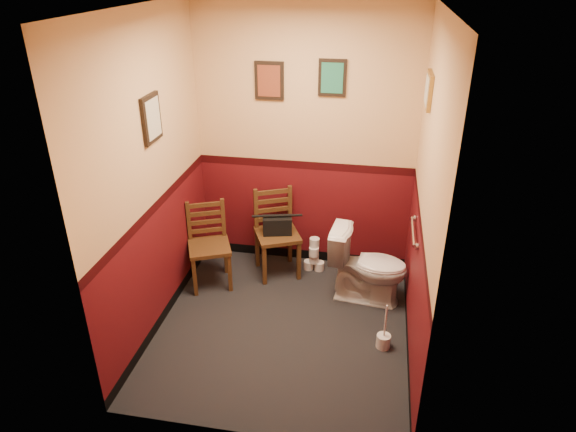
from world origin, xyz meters
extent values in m
cube|color=black|center=(0.00, 0.00, 0.00)|extent=(2.20, 2.40, 0.00)
cube|color=silver|center=(0.00, 0.00, 2.70)|extent=(2.20, 2.40, 0.00)
cube|color=#500C11|center=(0.00, 1.20, 1.35)|extent=(2.20, 0.00, 2.70)
cube|color=#500C11|center=(0.00, -1.20, 1.35)|extent=(2.20, 0.00, 2.70)
cube|color=#500C11|center=(-1.10, 0.00, 1.35)|extent=(0.00, 2.40, 2.70)
cube|color=#500C11|center=(1.10, 0.00, 1.35)|extent=(0.00, 2.40, 2.70)
cylinder|color=silver|center=(1.07, 0.25, 0.95)|extent=(0.03, 0.50, 0.03)
cylinder|color=silver|center=(1.09, 0.00, 0.95)|extent=(0.02, 0.06, 0.06)
cylinder|color=silver|center=(1.09, 0.50, 0.95)|extent=(0.02, 0.06, 0.06)
cube|color=black|center=(-0.35, 1.18, 1.95)|extent=(0.28, 0.03, 0.36)
cube|color=maroon|center=(-0.35, 1.17, 1.95)|extent=(0.22, 0.01, 0.30)
cube|color=black|center=(0.25, 1.18, 2.00)|extent=(0.26, 0.03, 0.34)
cube|color=#20684E|center=(0.25, 1.17, 2.00)|extent=(0.20, 0.01, 0.28)
cube|color=black|center=(-1.08, 0.10, 1.85)|extent=(0.03, 0.30, 0.38)
cube|color=#BBB093|center=(-1.07, 0.10, 1.85)|extent=(0.01, 0.24, 0.31)
cube|color=olive|center=(1.08, 0.60, 2.05)|extent=(0.03, 0.34, 0.28)
cube|color=#BBB093|center=(1.07, 0.60, 2.05)|extent=(0.01, 0.28, 0.22)
imported|color=white|center=(0.72, 0.57, 0.36)|extent=(0.79, 0.50, 0.73)
cylinder|color=silver|center=(0.90, -0.12, 0.06)|extent=(0.12, 0.12, 0.12)
cylinder|color=silver|center=(0.90, -0.12, 0.26)|extent=(0.02, 0.02, 0.34)
cube|color=#533319|center=(-0.85, 0.55, 0.43)|extent=(0.53, 0.53, 0.04)
cube|color=#533319|center=(-0.94, 0.32, 0.21)|extent=(0.05, 0.05, 0.43)
cube|color=#533319|center=(-1.08, 0.64, 0.21)|extent=(0.05, 0.05, 0.43)
cube|color=#533319|center=(-0.62, 0.46, 0.21)|extent=(0.05, 0.05, 0.43)
cube|color=#533319|center=(-0.76, 0.78, 0.21)|extent=(0.05, 0.05, 0.43)
cube|color=#533319|center=(-1.08, 0.64, 0.64)|extent=(0.05, 0.05, 0.43)
cube|color=#533319|center=(-0.76, 0.78, 0.64)|extent=(0.05, 0.05, 0.43)
cube|color=#533319|center=(-0.92, 0.71, 0.52)|extent=(0.31, 0.15, 0.04)
cube|color=#533319|center=(-0.92, 0.71, 0.62)|extent=(0.31, 0.15, 0.04)
cube|color=#533319|center=(-0.92, 0.71, 0.72)|extent=(0.31, 0.15, 0.04)
cube|color=#533319|center=(-0.92, 0.71, 0.81)|extent=(0.31, 0.15, 0.04)
cube|color=#533319|center=(-0.22, 0.88, 0.45)|extent=(0.56, 0.56, 0.04)
cube|color=#533319|center=(-0.31, 0.64, 0.23)|extent=(0.05, 0.05, 0.45)
cube|color=#533319|center=(-0.46, 0.96, 0.23)|extent=(0.05, 0.05, 0.45)
cube|color=#533319|center=(0.01, 0.79, 0.23)|extent=(0.05, 0.05, 0.45)
cube|color=#533319|center=(-0.14, 1.12, 0.23)|extent=(0.05, 0.05, 0.45)
cube|color=#533319|center=(-0.47, 0.97, 0.68)|extent=(0.05, 0.05, 0.45)
cube|color=#533319|center=(-0.14, 1.12, 0.68)|extent=(0.05, 0.05, 0.45)
cube|color=#533319|center=(-0.30, 1.04, 0.55)|extent=(0.32, 0.17, 0.05)
cube|color=#533319|center=(-0.30, 1.04, 0.65)|extent=(0.32, 0.17, 0.05)
cube|color=#533319|center=(-0.30, 1.04, 0.75)|extent=(0.32, 0.17, 0.05)
cube|color=#533319|center=(-0.30, 1.04, 0.85)|extent=(0.32, 0.17, 0.05)
cube|color=black|center=(-0.22, 0.88, 0.56)|extent=(0.32, 0.21, 0.18)
cylinder|color=black|center=(-0.22, 0.88, 0.67)|extent=(0.25, 0.08, 0.03)
cylinder|color=silver|center=(0.09, 1.00, 0.05)|extent=(0.10, 0.10, 0.09)
cylinder|color=silver|center=(0.20, 1.00, 0.05)|extent=(0.10, 0.10, 0.09)
cylinder|color=silver|center=(0.15, 0.99, 0.14)|extent=(0.10, 0.10, 0.09)
cylinder|color=silver|center=(0.15, 0.97, 0.24)|extent=(0.10, 0.10, 0.09)
cylinder|color=silver|center=(0.15, 1.00, 0.33)|extent=(0.10, 0.10, 0.09)
camera|label=1|loc=(0.71, -3.64, 3.00)|focal=32.00mm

